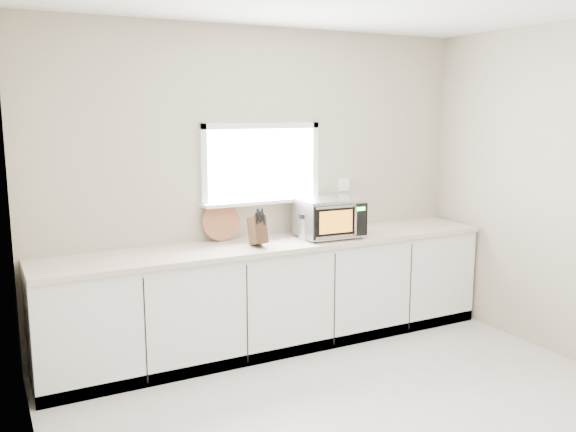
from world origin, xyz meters
TOP-DOWN VIEW (x-y plane):
  - back_wall at (0.00, 2.00)m, footprint 4.00×0.17m
  - cabinets at (0.00, 1.70)m, footprint 3.92×0.60m
  - countertop at (0.00, 1.69)m, footprint 3.92×0.64m
  - microwave at (0.49, 1.64)m, footprint 0.54×0.46m
  - knife_block at (-0.21, 1.61)m, footprint 0.11×0.22m
  - cutting_board at (-0.39, 1.94)m, footprint 0.33×0.08m
  - coffee_grinder at (0.27, 1.67)m, footprint 0.16×0.16m

SIDE VIEW (x-z plane):
  - cabinets at x=0.00m, z-range 0.00..0.88m
  - countertop at x=0.00m, z-range 0.88..0.92m
  - coffee_grinder at x=0.27m, z-range 0.92..1.14m
  - knife_block at x=-0.21m, z-range 0.90..1.21m
  - cutting_board at x=-0.39m, z-range 0.92..1.25m
  - microwave at x=0.49m, z-range 0.93..1.27m
  - back_wall at x=0.00m, z-range 0.01..2.71m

